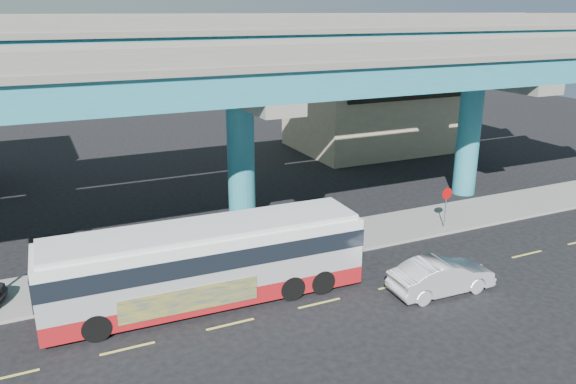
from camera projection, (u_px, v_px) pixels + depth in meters
name	position (u px, v px, depth m)	size (l,w,h in m)	color
ground	(316.00, 300.00, 24.15)	(120.00, 120.00, 0.00)	black
sidewalk	(267.00, 251.00, 28.87)	(70.00, 4.00, 0.15)	gray
lane_markings	(319.00, 303.00, 23.89)	(58.00, 0.12, 0.01)	#D8C64C
viaduct	(238.00, 66.00, 29.18)	(52.00, 12.40, 11.70)	teal
building_beige	(376.00, 109.00, 50.08)	(14.00, 10.23, 7.00)	tan
transit_bus	(207.00, 261.00, 23.51)	(13.53, 3.28, 3.45)	maroon
sedan	(442.00, 276.00, 24.62)	(4.81, 1.83, 1.57)	#AFAFB4
stop_sign	(446.00, 199.00, 31.33)	(0.71, 0.09, 2.37)	gray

